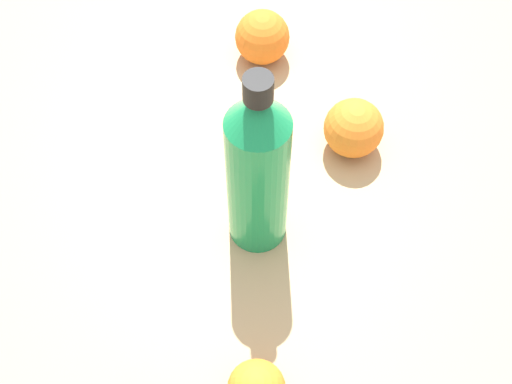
% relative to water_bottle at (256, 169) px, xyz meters
% --- Properties ---
extents(ground_plane, '(2.40, 2.40, 0.00)m').
position_rel_water_bottle_xyz_m(ground_plane, '(-0.00, -0.02, -0.13)').
color(ground_plane, tan).
extents(water_bottle, '(0.07, 0.07, 0.27)m').
position_rel_water_bottle_xyz_m(water_bottle, '(0.00, 0.00, 0.00)').
color(water_bottle, '#198C4C').
rests_on(water_bottle, ground_plane).
extents(orange_0, '(0.08, 0.08, 0.08)m').
position_rel_water_bottle_xyz_m(orange_0, '(-0.00, -0.18, -0.09)').
color(orange_0, orange).
rests_on(orange_0, ground_plane).
extents(orange_1, '(0.08, 0.08, 0.08)m').
position_rel_water_bottle_xyz_m(orange_1, '(0.19, -0.21, -0.09)').
color(orange_1, orange).
rests_on(orange_1, ground_plane).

